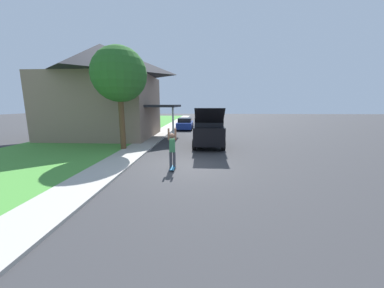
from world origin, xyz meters
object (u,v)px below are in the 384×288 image
Objects in this scene: lawn_tree_near at (119,75)px; car_down_street at (185,124)px; skateboard at (173,168)px; suv_parked at (208,130)px; skateboarder at (172,148)px.

lawn_tree_near reaches higher than car_down_street.
lawn_tree_near is at bearing 133.00° from skateboard.
lawn_tree_near is 1.20× the size of suv_parked.
car_down_street is at bearing 103.87° from suv_parked.
skateboard is (0.83, -16.46, -0.58)m from car_down_street.
lawn_tree_near is 13.30m from car_down_street.
suv_parked is at bearing -76.13° from car_down_street.
skateboarder is (-1.81, -5.72, -0.18)m from suv_parked.
suv_parked is 1.26× the size of car_down_street.
skateboard is (-1.78, -5.90, -1.09)m from suv_parked.
car_down_street is at bearing 92.80° from skateboarder.
suv_parked is at bearing 16.44° from lawn_tree_near.
skateboarder reaches higher than car_down_street.
skateboard is (3.93, -4.22, -4.77)m from lawn_tree_near.
suv_parked is 6.26m from skateboard.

